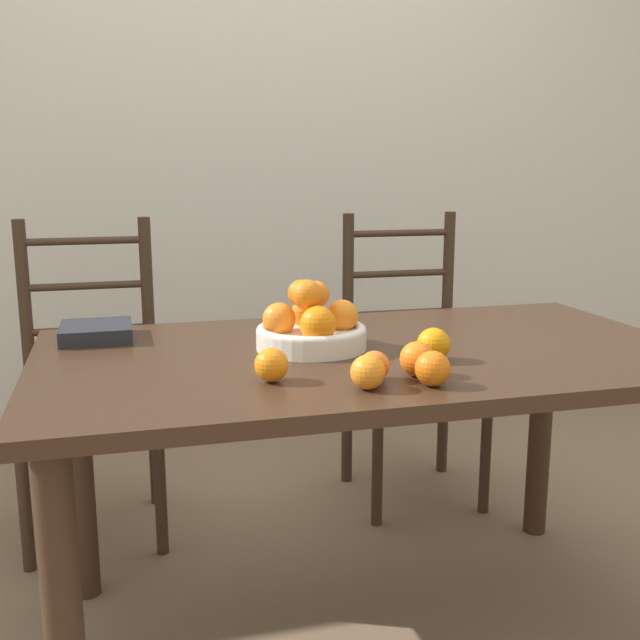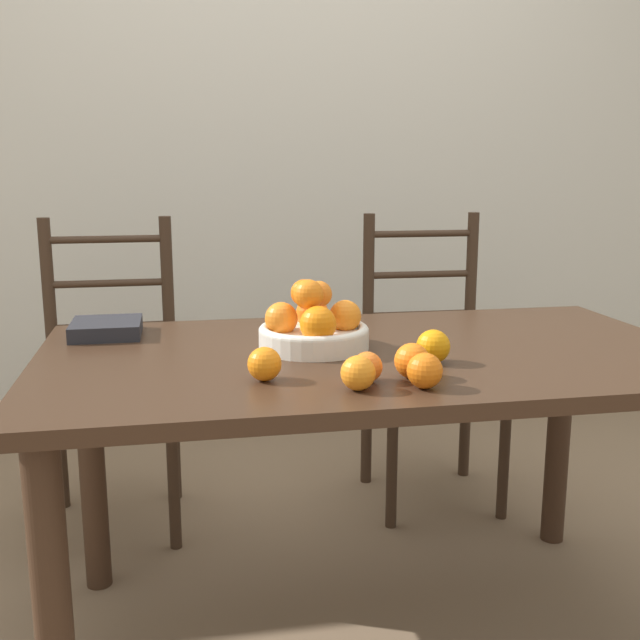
# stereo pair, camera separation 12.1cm
# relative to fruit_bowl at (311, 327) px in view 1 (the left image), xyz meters

# --- Properties ---
(ground_plane) EXTENTS (12.00, 12.00, 0.00)m
(ground_plane) POSITION_rel_fruit_bowl_xyz_m (0.13, -0.04, -0.78)
(ground_plane) COLOR #7F664C
(wall_back) EXTENTS (8.00, 0.06, 2.60)m
(wall_back) POSITION_rel_fruit_bowl_xyz_m (0.13, 1.43, 0.52)
(wall_back) COLOR beige
(wall_back) RESTS_ON ground_plane
(dining_table) EXTENTS (1.53, 0.85, 0.73)m
(dining_table) POSITION_rel_fruit_bowl_xyz_m (0.13, -0.04, -0.15)
(dining_table) COLOR #382316
(dining_table) RESTS_ON ground_plane
(fruit_bowl) EXTENTS (0.26, 0.26, 0.17)m
(fruit_bowl) POSITION_rel_fruit_bowl_xyz_m (0.00, 0.00, 0.00)
(fruit_bowl) COLOR silver
(fruit_bowl) RESTS_ON dining_table
(orange_loose_0) EXTENTS (0.06, 0.06, 0.06)m
(orange_loose_0) POSITION_rel_fruit_bowl_xyz_m (0.06, -0.29, -0.02)
(orange_loose_0) COLOR orange
(orange_loose_0) RESTS_ON dining_table
(orange_loose_1) EXTENTS (0.07, 0.07, 0.07)m
(orange_loose_1) POSITION_rel_fruit_bowl_xyz_m (0.15, -0.36, -0.02)
(orange_loose_1) COLOR orange
(orange_loose_1) RESTS_ON dining_table
(orange_loose_2) EXTENTS (0.07, 0.07, 0.07)m
(orange_loose_2) POSITION_rel_fruit_bowl_xyz_m (0.23, -0.18, -0.02)
(orange_loose_2) COLOR orange
(orange_loose_2) RESTS_ON dining_table
(orange_loose_3) EXTENTS (0.07, 0.07, 0.07)m
(orange_loose_3) POSITION_rel_fruit_bowl_xyz_m (-0.15, -0.25, -0.02)
(orange_loose_3) COLOR orange
(orange_loose_3) RESTS_ON dining_table
(orange_loose_4) EXTENTS (0.07, 0.07, 0.07)m
(orange_loose_4) POSITION_rel_fruit_bowl_xyz_m (0.15, -0.28, -0.02)
(orange_loose_4) COLOR orange
(orange_loose_4) RESTS_ON dining_table
(orange_loose_5) EXTENTS (0.07, 0.07, 0.07)m
(orange_loose_5) POSITION_rel_fruit_bowl_xyz_m (0.02, -0.35, -0.02)
(orange_loose_5) COLOR orange
(orange_loose_5) RESTS_ON dining_table
(chair_left) EXTENTS (0.42, 0.40, 0.99)m
(chair_left) POSITION_rel_fruit_bowl_xyz_m (-0.53, 0.69, -0.30)
(chair_left) COLOR #382619
(chair_left) RESTS_ON ground_plane
(chair_right) EXTENTS (0.43, 0.41, 0.99)m
(chair_right) POSITION_rel_fruit_bowl_xyz_m (0.54, 0.69, -0.30)
(chair_right) COLOR #382619
(chair_right) RESTS_ON ground_plane
(book_stack) EXTENTS (0.17, 0.18, 0.04)m
(book_stack) POSITION_rel_fruit_bowl_xyz_m (-0.49, 0.23, -0.03)
(book_stack) COLOR #232328
(book_stack) RESTS_ON dining_table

